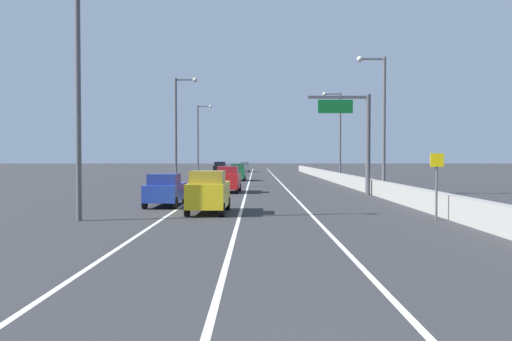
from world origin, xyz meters
The scene contains 18 objects.
ground_plane centered at (0.00, 64.00, 0.00)m, with size 320.00×320.00×0.00m, color #2D2D30.
lane_stripe_left centered at (-5.50, 55.00, 0.00)m, with size 0.16×130.00×0.00m, color silver.
lane_stripe_center centered at (-2.00, 55.00, 0.00)m, with size 0.16×130.00×0.00m, color silver.
lane_stripe_right centered at (1.50, 55.00, 0.00)m, with size 0.16×130.00×0.00m, color silver.
jersey_barrier_right centered at (7.77, 40.00, 0.55)m, with size 0.60×120.00×1.10m, color gray.
overhead_sign_gantry centered at (6.43, 33.85, 4.73)m, with size 4.68×0.36×7.50m.
speed_advisory_sign centered at (6.87, 18.27, 1.76)m, with size 0.60×0.11×3.00m.
lamp_post_right_second centered at (7.92, 33.13, 5.86)m, with size 2.14×0.44×10.21m.
lamp_post_right_third centered at (8.11, 54.14, 5.86)m, with size 2.14×0.44×10.21m.
lamp_post_left_near centered at (-8.82, 18.11, 5.86)m, with size 2.14×0.44×10.21m.
lamp_post_left_mid centered at (-8.42, 43.33, 5.86)m, with size 2.14×0.44×10.21m.
lamp_post_left_far centered at (-9.20, 68.54, 5.86)m, with size 2.14×0.44×10.21m.
car_black_0 centered at (-6.74, 74.90, 1.05)m, with size 1.92×4.41×2.12m.
car_green_1 centered at (-3.40, 57.37, 1.02)m, with size 1.85×4.40×2.05m.
car_blue_2 centered at (-6.44, 25.00, 0.94)m, with size 1.92×4.44×1.88m.
car_red_3 centered at (-3.42, 36.50, 1.04)m, with size 1.94×4.11×2.10m.
car_gray_4 centered at (-3.42, 94.47, 0.93)m, with size 1.92×4.58×1.86m.
car_yellow_5 centered at (-3.61, 21.22, 1.06)m, with size 2.00×4.14×2.15m.
Camera 1 is at (-1.21, -4.83, 2.83)m, focal length 36.35 mm.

